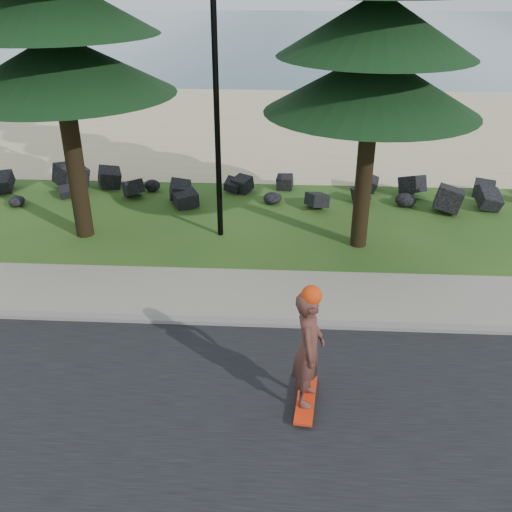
{
  "coord_description": "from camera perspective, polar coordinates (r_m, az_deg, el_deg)",
  "views": [
    {
      "loc": [
        1.67,
        -10.12,
        6.29
      ],
      "look_at": [
        1.1,
        0.0,
        1.05
      ],
      "focal_mm": 40.0,
      "sensor_mm": 36.0,
      "label": 1
    }
  ],
  "objects": [
    {
      "name": "lamp_post",
      "position": [
        13.6,
        -4.08,
        18.16
      ],
      "size": [
        0.25,
        0.14,
        8.14
      ],
      "color": "black",
      "rests_on": "ground"
    },
    {
      "name": "ocean",
      "position": [
        61.47,
        1.77,
        21.46
      ],
      "size": [
        160.0,
        58.0,
        0.01
      ],
      "primitive_type": "cube",
      "color": "#345865",
      "rests_on": "ground"
    },
    {
      "name": "ground",
      "position": [
        12.03,
        -5.26,
        -4.3
      ],
      "size": [
        160.0,
        160.0,
        0.0
      ],
      "primitive_type": "plane",
      "color": "#244716",
      "rests_on": "ground"
    },
    {
      "name": "seawall_boulders",
      "position": [
        17.02,
        -2.66,
        5.62
      ],
      "size": [
        60.0,
        2.4,
        1.1
      ],
      "primitive_type": null,
      "color": "black",
      "rests_on": "ground"
    },
    {
      "name": "beach_sand",
      "position": [
        25.47,
        -0.66,
        13.05
      ],
      "size": [
        160.0,
        15.0,
        0.01
      ],
      "primitive_type": "cube",
      "color": "beige",
      "rests_on": "ground"
    },
    {
      "name": "sidewalk",
      "position": [
        12.18,
        -5.14,
        -3.65
      ],
      "size": [
        160.0,
        2.0,
        0.08
      ],
      "primitive_type": "cube",
      "color": "gray",
      "rests_on": "ground"
    },
    {
      "name": "kerb",
      "position": [
        11.26,
        -5.9,
        -6.48
      ],
      "size": [
        160.0,
        0.2,
        0.1
      ],
      "primitive_type": "cube",
      "color": "gray",
      "rests_on": "ground"
    },
    {
      "name": "skateboarder",
      "position": [
        8.75,
        5.28,
        -9.26
      ],
      "size": [
        0.54,
        1.19,
        2.17
      ],
      "rotation": [
        0.0,
        0.0,
        1.46
      ],
      "color": "red",
      "rests_on": "ground"
    },
    {
      "name": "road",
      "position": [
        8.59,
        -9.65,
        -20.12
      ],
      "size": [
        160.0,
        7.0,
        0.02
      ],
      "primitive_type": "cube",
      "color": "black",
      "rests_on": "ground"
    }
  ]
}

